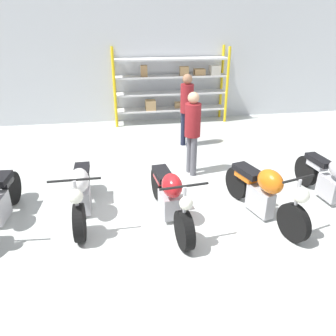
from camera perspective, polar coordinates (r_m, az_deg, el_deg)
ground_plane at (r=5.55m, az=0.67°, el=-8.30°), size 30.00×30.00×0.00m
back_wall at (r=10.45m, az=-5.01°, el=17.93°), size 30.00×0.08×3.60m
shelving_rack at (r=10.29m, az=0.78°, el=14.33°), size 3.48×0.63×2.26m
motorcycle_white at (r=5.55m, az=-14.85°, el=-3.98°), size 0.74×1.99×0.98m
motorcycle_red at (r=5.24m, az=0.30°, el=-4.98°), size 0.69×2.07×0.98m
motorcycle_orange at (r=5.52m, az=16.40°, el=-3.96°), size 0.76×1.94×1.01m
motorcycle_silver at (r=6.39m, az=26.84°, el=-2.09°), size 0.61×2.08×0.96m
person_browsing at (r=6.63m, az=4.30°, el=7.08°), size 0.39×0.39×1.73m
person_near_rack at (r=8.22m, az=3.30°, el=10.97°), size 0.45×0.45×1.81m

